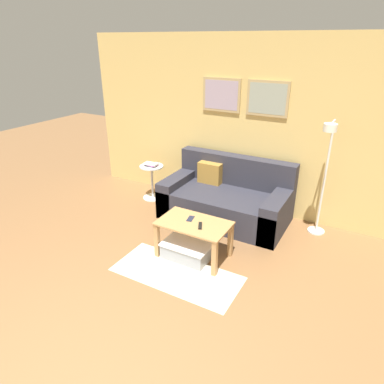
% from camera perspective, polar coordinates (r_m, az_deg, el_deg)
% --- Properties ---
extents(wall_back, '(5.60, 0.09, 2.55)m').
position_cam_1_polar(wall_back, '(5.13, 9.94, 10.62)').
color(wall_back, '#D6B76B').
rests_on(wall_back, ground_plane).
extents(area_rug, '(1.47, 0.65, 0.01)m').
position_cam_1_polar(area_rug, '(4.02, -2.58, -13.43)').
color(area_rug, beige).
rests_on(area_rug, ground_plane).
extents(couch, '(1.80, 0.96, 0.87)m').
position_cam_1_polar(couch, '(5.07, 5.72, -1.23)').
color(couch, '#2D2D38').
rests_on(couch, ground_plane).
extents(coffee_table, '(0.85, 0.52, 0.47)m').
position_cam_1_polar(coffee_table, '(4.11, 0.31, -6.34)').
color(coffee_table, '#AD7F4C').
rests_on(coffee_table, ground_plane).
extents(storage_bin, '(0.58, 0.43, 0.20)m').
position_cam_1_polar(storage_bin, '(4.24, -0.65, -9.52)').
color(storage_bin, gray).
rests_on(storage_bin, ground_plane).
extents(floor_lamp, '(0.23, 0.49, 1.57)m').
position_cam_1_polar(floor_lamp, '(4.57, 21.31, 3.76)').
color(floor_lamp, white).
rests_on(floor_lamp, ground_plane).
extents(side_table, '(0.39, 0.39, 0.57)m').
position_cam_1_polar(side_table, '(5.68, -6.68, 2.20)').
color(side_table, white).
rests_on(side_table, ground_plane).
extents(book_stack, '(0.23, 0.17, 0.06)m').
position_cam_1_polar(book_stack, '(5.58, -6.83, 4.60)').
color(book_stack, '#4C4C51').
rests_on(book_stack, side_table).
extents(remote_control, '(0.10, 0.15, 0.02)m').
position_cam_1_polar(remote_control, '(3.98, 1.37, -5.63)').
color(remote_control, black).
rests_on(remote_control, coffee_table).
extents(cell_phone, '(0.09, 0.15, 0.01)m').
position_cam_1_polar(cell_phone, '(4.14, -0.26, -4.46)').
color(cell_phone, '#1E2338').
rests_on(cell_phone, coffee_table).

